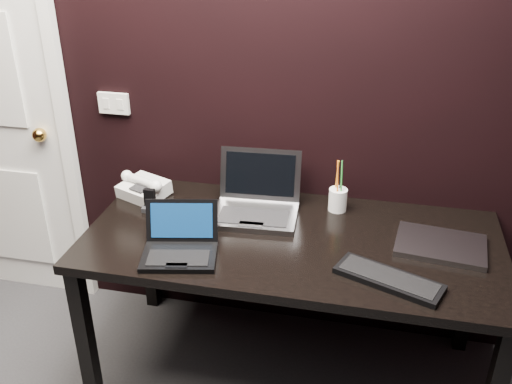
% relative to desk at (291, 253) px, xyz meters
% --- Properties ---
extents(wall_back, '(4.00, 0.00, 4.00)m').
position_rel_desk_xyz_m(wall_back, '(-0.30, 0.40, 0.64)').
color(wall_back, black).
rests_on(wall_back, ground).
extents(wall_switch, '(0.15, 0.02, 0.10)m').
position_rel_desk_xyz_m(wall_switch, '(-0.92, 0.39, 0.46)').
color(wall_switch, silver).
rests_on(wall_switch, wall_back).
extents(desk, '(1.70, 0.80, 0.74)m').
position_rel_desk_xyz_m(desk, '(0.00, 0.00, 0.00)').
color(desk, black).
rests_on(desk, ground).
extents(netbook, '(0.33, 0.31, 0.18)m').
position_rel_desk_xyz_m(netbook, '(-0.40, -0.22, 0.11)').
color(netbook, black).
rests_on(netbook, desk).
extents(silver_laptop, '(0.38, 0.35, 0.25)m').
position_rel_desk_xyz_m(silver_laptop, '(-0.18, 0.16, 0.13)').
color(silver_laptop, gray).
rests_on(silver_laptop, desk).
extents(ext_keyboard, '(0.41, 0.27, 0.02)m').
position_rel_desk_xyz_m(ext_keyboard, '(0.39, -0.23, 0.09)').
color(ext_keyboard, black).
rests_on(ext_keyboard, desk).
extents(closed_laptop, '(0.37, 0.29, 0.02)m').
position_rel_desk_xyz_m(closed_laptop, '(0.59, 0.05, 0.09)').
color(closed_laptop, '#99999E').
rests_on(closed_laptop, desk).
extents(desk_phone, '(0.25, 0.24, 0.12)m').
position_rel_desk_xyz_m(desk_phone, '(-0.73, 0.21, 0.12)').
color(desk_phone, silver).
rests_on(desk_phone, desk).
extents(mobile_phone, '(0.06, 0.05, 0.10)m').
position_rel_desk_xyz_m(mobile_phone, '(-0.65, 0.09, 0.12)').
color(mobile_phone, black).
rests_on(mobile_phone, desk).
extents(pen_cup, '(0.09, 0.09, 0.24)m').
position_rel_desk_xyz_m(pen_cup, '(0.16, 0.27, 0.13)').
color(pen_cup, white).
rests_on(pen_cup, desk).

